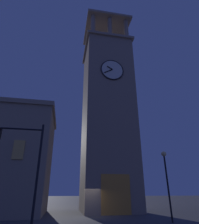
{
  "coord_description": "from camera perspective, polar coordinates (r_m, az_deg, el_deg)",
  "views": [
    {
      "loc": [
        2.71,
        20.42,
        2.2
      ],
      "look_at": [
        -1.85,
        -4.35,
        12.78
      ],
      "focal_mm": 30.55,
      "sensor_mm": 36.0,
      "label": 1
    }
  ],
  "objects": [
    {
      "name": "traffic_signal_near",
      "position": [
        13.88,
        -21.08,
        -12.48
      ],
      "size": [
        3.01,
        0.41,
        6.65
      ],
      "color": "black",
      "rests_on": "ground_plane"
    },
    {
      "name": "clocktower",
      "position": [
        27.42,
        2.3,
        -0.64
      ],
      "size": [
        7.17,
        7.64,
        31.59
      ],
      "color": "gray",
      "rests_on": "ground_plane"
    },
    {
      "name": "street_lamp",
      "position": [
        17.92,
        19.29,
        -16.43
      ],
      "size": [
        0.44,
        0.44,
        5.52
      ],
      "color": "black",
      "rests_on": "ground_plane"
    },
    {
      "name": "ground_plane",
      "position": [
        20.72,
        -3.25,
        -28.85
      ],
      "size": [
        200.0,
        200.0,
        0.0
      ],
      "primitive_type": "plane",
      "color": "#424247"
    }
  ]
}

